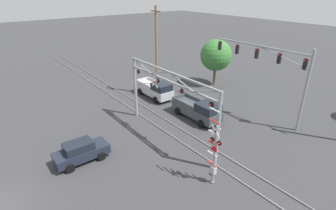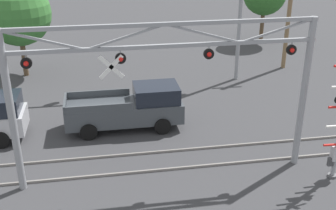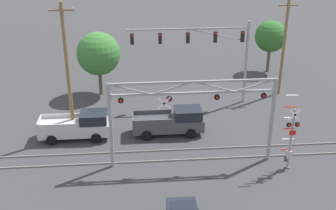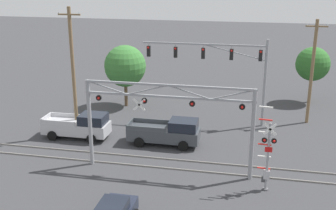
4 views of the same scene
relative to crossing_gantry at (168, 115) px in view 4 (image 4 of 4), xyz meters
name	(u,v)px [view 4 (image 4 of 4)]	position (x,y,z in m)	size (l,w,h in m)	color
rail_track_near	(169,168)	(0.01, 0.28, -3.98)	(80.00, 0.08, 0.10)	gray
rail_track_far	(173,159)	(0.01, 1.72, -3.98)	(80.00, 0.08, 0.10)	gray
crossing_gantry	(168,115)	(0.00, 0.00, 0.00)	(11.13, 0.29, 6.07)	gray
crossing_signal_mast	(267,158)	(6.39, -1.27, -1.87)	(1.16, 0.35, 5.42)	gray
traffic_signal_span	(229,64)	(3.18, 10.14, 1.34)	(10.70, 0.39, 7.54)	gray
pickup_truck_lead	(167,132)	(-0.96, 4.44, -3.00)	(5.52, 2.17, 2.09)	#3D4247
pickup_truck_following	(79,126)	(-8.16, 4.33, -3.00)	(5.33, 2.17, 2.09)	#B7B7BC
utility_pole_left	(73,72)	(-8.64, 4.90, 1.29)	(1.80, 0.28, 10.34)	brown
utility_pole_right	(312,71)	(10.16, 11.79, 0.66)	(1.80, 0.28, 9.08)	brown
background_tree_beyond_span	(125,66)	(-6.99, 13.15, 0.01)	(4.05, 4.05, 6.07)	brown
background_tree_far_left_verge	(313,64)	(11.00, 18.14, -0.06)	(3.39, 3.39, 5.68)	brown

